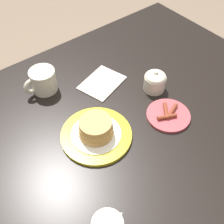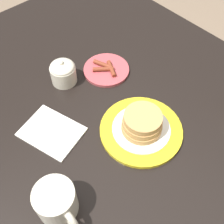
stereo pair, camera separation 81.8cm
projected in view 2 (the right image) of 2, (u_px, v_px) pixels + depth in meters
ground_plane at (122, 206)px, 1.43m from camera, size 8.00×8.00×0.00m
dining_table at (127, 139)px, 0.91m from camera, size 1.48×1.02×0.76m
pancake_plate at (141, 127)px, 0.78m from camera, size 0.23×0.23×0.08m
side_plate_bacon at (106, 69)px, 0.94m from camera, size 0.15×0.15×0.02m
coffee_mug at (57, 202)px, 0.63m from camera, size 0.13×0.10×0.09m
sugar_bowl at (63, 72)px, 0.89m from camera, size 0.08×0.08×0.09m
napkin at (52, 132)px, 0.80m from camera, size 0.19×0.17×0.01m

